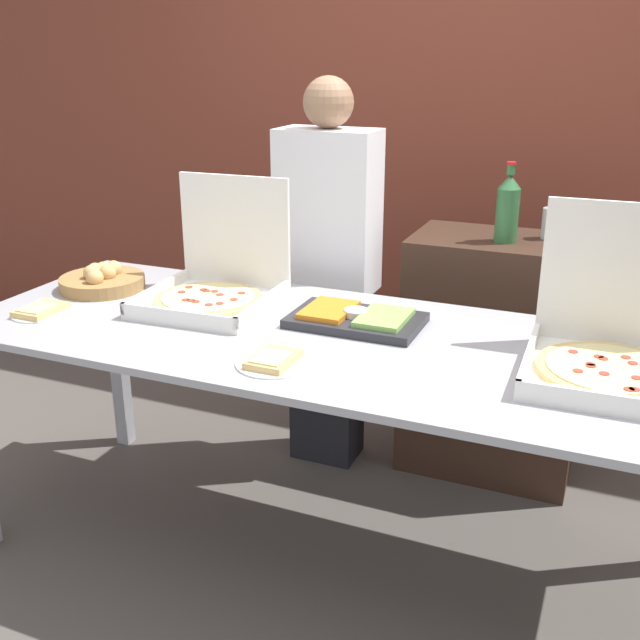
{
  "coord_description": "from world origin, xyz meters",
  "views": [
    {
      "loc": [
        0.88,
        -2.09,
        1.74
      ],
      "look_at": [
        0.0,
        0.0,
        0.91
      ],
      "focal_mm": 42.0,
      "sensor_mm": 36.0,
      "label": 1
    }
  ],
  "objects": [
    {
      "name": "buffet_table",
      "position": [
        0.0,
        0.0,
        0.77
      ],
      "size": [
        2.42,
        0.93,
        0.86
      ],
      "color": "#A8AAB2",
      "rests_on": "ground_plane"
    },
    {
      "name": "paper_plate_front_center",
      "position": [
        -0.03,
        -0.28,
        0.87
      ],
      "size": [
        0.23,
        0.23,
        0.03
      ],
      "color": "white",
      "rests_on": "buffet_table"
    },
    {
      "name": "pizza_box_near_right",
      "position": [
        -0.47,
        0.15,
        0.94
      ],
      "size": [
        0.46,
        0.48,
        0.44
      ],
      "rotation": [
        0.0,
        0.0,
        0.04
      ],
      "color": "white",
      "rests_on": "buffet_table"
    },
    {
      "name": "soda_bottle",
      "position": [
        0.44,
        0.83,
        1.16
      ],
      "size": [
        0.09,
        0.09,
        0.31
      ],
      "color": "#2D6638",
      "rests_on": "sideboard_podium"
    },
    {
      "name": "bread_basket",
      "position": [
        -0.96,
        0.12,
        0.9
      ],
      "size": [
        0.32,
        0.32,
        0.1
      ],
      "color": "#9E7542",
      "rests_on": "buffet_table"
    },
    {
      "name": "person_guest_plaid",
      "position": [
        -0.25,
        0.68,
        0.85
      ],
      "size": [
        0.4,
        0.22,
        1.64
      ],
      "rotation": [
        0.0,
        0.0,
        3.14
      ],
      "color": "black",
      "rests_on": "ground_plane"
    },
    {
      "name": "soda_can_silver",
      "position": [
        0.59,
        0.95,
        1.08
      ],
      "size": [
        0.07,
        0.07,
        0.12
      ],
      "color": "silver",
      "rests_on": "sideboard_podium"
    },
    {
      "name": "soda_can_colored",
      "position": [
        0.7,
        0.76,
        1.08
      ],
      "size": [
        0.07,
        0.07,
        0.12
      ],
      "color": "gold",
      "rests_on": "sideboard_podium"
    },
    {
      "name": "ground_plane",
      "position": [
        0.0,
        0.0,
        0.0
      ],
      "size": [
        16.0,
        16.0,
        0.0
      ],
      "primitive_type": "plane",
      "color": "#514C47"
    },
    {
      "name": "pizza_box_far_left",
      "position": [
        0.88,
        0.05,
        0.94
      ],
      "size": [
        0.48,
        0.49,
        0.46
      ],
      "rotation": [
        0.0,
        0.0,
        0.03
      ],
      "color": "white",
      "rests_on": "buffet_table"
    },
    {
      "name": "sideboard_podium",
      "position": [
        0.43,
        0.88,
        0.51
      ],
      "size": [
        0.72,
        0.45,
        1.02
      ],
      "color": "#382319",
      "rests_on": "ground_plane"
    },
    {
      "name": "paper_plate_front_right",
      "position": [
        -0.98,
        -0.2,
        0.87
      ],
      "size": [
        0.21,
        0.21,
        0.03
      ],
      "color": "white",
      "rests_on": "buffet_table"
    },
    {
      "name": "veggie_tray",
      "position": [
        0.08,
        0.13,
        0.88
      ],
      "size": [
        0.44,
        0.27,
        0.05
      ],
      "color": "#28282D",
      "rests_on": "buffet_table"
    },
    {
      "name": "brick_wall_behind",
      "position": [
        0.0,
        1.7,
        1.4
      ],
      "size": [
        10.0,
        0.06,
        2.8
      ],
      "color": "brown",
      "rests_on": "ground_plane"
    }
  ]
}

